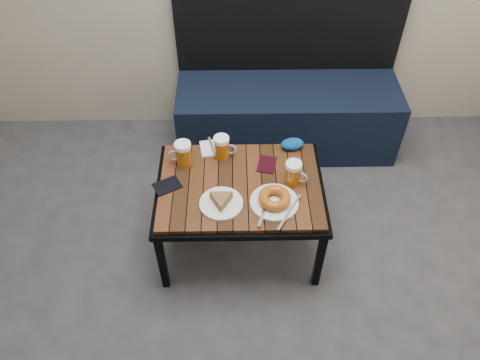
{
  "coord_description": "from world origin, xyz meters",
  "views": [
    {
      "loc": [
        -0.08,
        -0.67,
        2.17
      ],
      "look_at": [
        -0.05,
        0.91,
        0.5
      ],
      "focal_mm": 35.0,
      "sensor_mm": 36.0,
      "label": 1
    }
  ],
  "objects_px": {
    "beer_mug_right": "(293,173)",
    "plate_pie": "(221,201)",
    "beer_mug_left": "(183,154)",
    "passport_navy": "(167,186)",
    "passport_burgundy": "(267,164)",
    "cafe_table": "(240,190)",
    "plate_bagel": "(274,200)",
    "knit_pouch": "(292,144)",
    "bench": "(287,109)",
    "beer_mug_centre": "(222,147)"
  },
  "relations": [
    {
      "from": "bench",
      "to": "plate_bagel",
      "type": "xyz_separation_m",
      "value": [
        -0.16,
        -0.98,
        0.23
      ]
    },
    {
      "from": "beer_mug_left",
      "to": "beer_mug_centre",
      "type": "distance_m",
      "value": 0.2
    },
    {
      "from": "beer_mug_left",
      "to": "beer_mug_centre",
      "type": "height_order",
      "value": "beer_mug_left"
    },
    {
      "from": "bench",
      "to": "knit_pouch",
      "type": "bearing_deg",
      "value": -93.57
    },
    {
      "from": "beer_mug_right",
      "to": "plate_bagel",
      "type": "height_order",
      "value": "beer_mug_right"
    },
    {
      "from": "bench",
      "to": "beer_mug_right",
      "type": "relative_size",
      "value": 10.91
    },
    {
      "from": "cafe_table",
      "to": "beer_mug_left",
      "type": "relative_size",
      "value": 6.21
    },
    {
      "from": "bench",
      "to": "passport_navy",
      "type": "height_order",
      "value": "bench"
    },
    {
      "from": "passport_navy",
      "to": "knit_pouch",
      "type": "xyz_separation_m",
      "value": [
        0.64,
        0.27,
        0.02
      ]
    },
    {
      "from": "beer_mug_centre",
      "to": "plate_pie",
      "type": "xyz_separation_m",
      "value": [
        -0.0,
        -0.33,
        -0.04
      ]
    },
    {
      "from": "bench",
      "to": "knit_pouch",
      "type": "xyz_separation_m",
      "value": [
        -0.04,
        -0.59,
        0.23
      ]
    },
    {
      "from": "cafe_table",
      "to": "plate_bagel",
      "type": "relative_size",
      "value": 2.9
    },
    {
      "from": "plate_bagel",
      "to": "plate_pie",
      "type": "bearing_deg",
      "value": -179.61
    },
    {
      "from": "cafe_table",
      "to": "beer_mug_centre",
      "type": "height_order",
      "value": "beer_mug_centre"
    },
    {
      "from": "bench",
      "to": "beer_mug_centre",
      "type": "height_order",
      "value": "bench"
    },
    {
      "from": "cafe_table",
      "to": "plate_bagel",
      "type": "bearing_deg",
      "value": -39.08
    },
    {
      "from": "cafe_table",
      "to": "beer_mug_centre",
      "type": "xyz_separation_m",
      "value": [
        -0.09,
        0.2,
        0.11
      ]
    },
    {
      "from": "bench",
      "to": "cafe_table",
      "type": "bearing_deg",
      "value": -110.48
    },
    {
      "from": "plate_bagel",
      "to": "bench",
      "type": "bearing_deg",
      "value": 80.91
    },
    {
      "from": "beer_mug_right",
      "to": "plate_bagel",
      "type": "xyz_separation_m",
      "value": [
        -0.1,
        -0.14,
        -0.04
      ]
    },
    {
      "from": "plate_pie",
      "to": "knit_pouch",
      "type": "bearing_deg",
      "value": 46.46
    },
    {
      "from": "bench",
      "to": "cafe_table",
      "type": "height_order",
      "value": "bench"
    },
    {
      "from": "beer_mug_left",
      "to": "passport_burgundy",
      "type": "bearing_deg",
      "value": 177.38
    },
    {
      "from": "bench",
      "to": "passport_navy",
      "type": "xyz_separation_m",
      "value": [
        -0.68,
        -0.86,
        0.2
      ]
    },
    {
      "from": "passport_navy",
      "to": "bench",
      "type": "bearing_deg",
      "value": 112.9
    },
    {
      "from": "beer_mug_right",
      "to": "beer_mug_centre",
      "type": "bearing_deg",
      "value": 177.38
    },
    {
      "from": "beer_mug_centre",
      "to": "passport_navy",
      "type": "xyz_separation_m",
      "value": [
        -0.27,
        -0.21,
        -0.06
      ]
    },
    {
      "from": "passport_navy",
      "to": "knit_pouch",
      "type": "distance_m",
      "value": 0.7
    },
    {
      "from": "cafe_table",
      "to": "knit_pouch",
      "type": "relative_size",
      "value": 6.76
    },
    {
      "from": "beer_mug_right",
      "to": "passport_burgundy",
      "type": "distance_m",
      "value": 0.18
    },
    {
      "from": "cafe_table",
      "to": "plate_pie",
      "type": "distance_m",
      "value": 0.17
    },
    {
      "from": "beer_mug_left",
      "to": "passport_burgundy",
      "type": "xyz_separation_m",
      "value": [
        0.43,
        -0.02,
        -0.06
      ]
    },
    {
      "from": "beer_mug_left",
      "to": "passport_navy",
      "type": "height_order",
      "value": "beer_mug_left"
    },
    {
      "from": "beer_mug_centre",
      "to": "plate_bagel",
      "type": "xyz_separation_m",
      "value": [
        0.25,
        -0.33,
        -0.04
      ]
    },
    {
      "from": "passport_burgundy",
      "to": "beer_mug_right",
      "type": "bearing_deg",
      "value": -32.93
    },
    {
      "from": "passport_burgundy",
      "to": "knit_pouch",
      "type": "distance_m",
      "value": 0.19
    },
    {
      "from": "cafe_table",
      "to": "beer_mug_centre",
      "type": "relative_size",
      "value": 6.53
    },
    {
      "from": "plate_pie",
      "to": "knit_pouch",
      "type": "relative_size",
      "value": 1.67
    },
    {
      "from": "plate_bagel",
      "to": "knit_pouch",
      "type": "height_order",
      "value": "plate_bagel"
    },
    {
      "from": "bench",
      "to": "plate_pie",
      "type": "bearing_deg",
      "value": -112.59
    },
    {
      "from": "passport_burgundy",
      "to": "knit_pouch",
      "type": "height_order",
      "value": "knit_pouch"
    },
    {
      "from": "plate_bagel",
      "to": "knit_pouch",
      "type": "relative_size",
      "value": 2.34
    },
    {
      "from": "beer_mug_right",
      "to": "plate_pie",
      "type": "xyz_separation_m",
      "value": [
        -0.35,
        -0.14,
        -0.04
      ]
    },
    {
      "from": "plate_bagel",
      "to": "beer_mug_left",
      "type": "bearing_deg",
      "value": 147.85
    },
    {
      "from": "beer_mug_right",
      "to": "beer_mug_left",
      "type": "bearing_deg",
      "value": -168.55
    },
    {
      "from": "beer_mug_right",
      "to": "passport_burgundy",
      "type": "height_order",
      "value": "beer_mug_right"
    },
    {
      "from": "plate_bagel",
      "to": "passport_burgundy",
      "type": "distance_m",
      "value": 0.27
    },
    {
      "from": "bench",
      "to": "passport_navy",
      "type": "distance_m",
      "value": 1.12
    },
    {
      "from": "cafe_table",
      "to": "passport_burgundy",
      "type": "bearing_deg",
      "value": 43.43
    },
    {
      "from": "cafe_table",
      "to": "plate_bagel",
      "type": "xyz_separation_m",
      "value": [
        0.16,
        -0.13,
        0.07
      ]
    }
  ]
}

